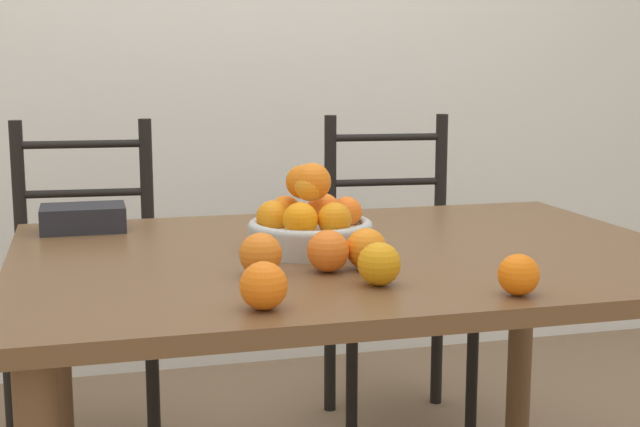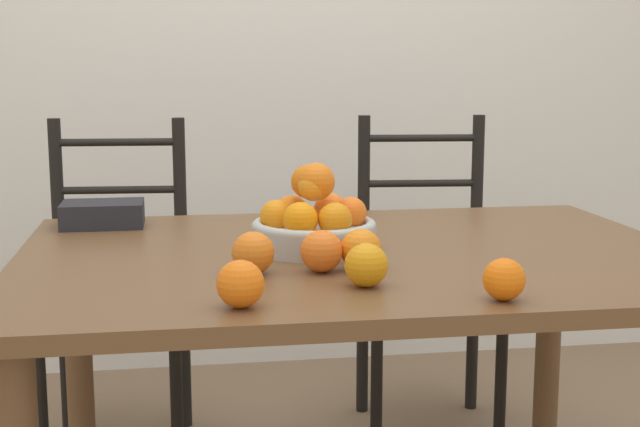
{
  "view_description": "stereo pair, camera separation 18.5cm",
  "coord_description": "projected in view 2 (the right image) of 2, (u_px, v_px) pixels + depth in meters",
  "views": [
    {
      "loc": [
        -0.56,
        -1.82,
        1.18
      ],
      "look_at": [
        -0.09,
        -0.06,
        0.87
      ],
      "focal_mm": 50.0,
      "sensor_mm": 36.0,
      "label": 1
    },
    {
      "loc": [
        -0.38,
        -1.86,
        1.18
      ],
      "look_at": [
        -0.09,
        -0.06,
        0.87
      ],
      "focal_mm": 50.0,
      "sensor_mm": 36.0,
      "label": 2
    }
  ],
  "objects": [
    {
      "name": "orange_loose_3",
      "position": [
        361.0,
        250.0,
        1.75
      ],
      "size": [
        0.08,
        0.08,
        0.08
      ],
      "color": "orange",
      "rests_on": "dining_table"
    },
    {
      "name": "orange_loose_2",
      "position": [
        240.0,
        284.0,
        1.48
      ],
      "size": [
        0.08,
        0.08,
        0.08
      ],
      "color": "orange",
      "rests_on": "dining_table"
    },
    {
      "name": "chair_left",
      "position": [
        117.0,
        294.0,
        2.71
      ],
      "size": [
        0.45,
        0.43,
        1.01
      ],
      "rotation": [
        0.0,
        0.0,
        -0.07
      ],
      "color": "black",
      "rests_on": "ground_plane"
    },
    {
      "name": "book_stack",
      "position": [
        103.0,
        214.0,
        2.22
      ],
      "size": [
        0.2,
        0.14,
        0.06
      ],
      "color": "#232328",
      "rests_on": "dining_table"
    },
    {
      "name": "orange_loose_4",
      "position": [
        366.0,
        265.0,
        1.62
      ],
      "size": [
        0.08,
        0.08,
        0.08
      ],
      "color": "orange",
      "rests_on": "dining_table"
    },
    {
      "name": "wall_back",
      "position": [
        275.0,
        31.0,
        3.38
      ],
      "size": [
        8.0,
        0.06,
        2.6
      ],
      "color": "silver",
      "rests_on": "ground_plane"
    },
    {
      "name": "orange_loose_0",
      "position": [
        321.0,
        251.0,
        1.74
      ],
      "size": [
        0.08,
        0.08,
        0.08
      ],
      "color": "orange",
      "rests_on": "dining_table"
    },
    {
      "name": "orange_loose_5",
      "position": [
        504.0,
        279.0,
        1.53
      ],
      "size": [
        0.07,
        0.07,
        0.07
      ],
      "color": "orange",
      "rests_on": "dining_table"
    },
    {
      "name": "dining_table",
      "position": [
        356.0,
        296.0,
        1.95
      ],
      "size": [
        1.46,
        1.04,
        0.78
      ],
      "color": "brown",
      "rests_on": "ground_plane"
    },
    {
      "name": "chair_right",
      "position": [
        427.0,
        282.0,
        2.86
      ],
      "size": [
        0.45,
        0.44,
        1.01
      ],
      "rotation": [
        0.0,
        0.0,
        -0.09
      ],
      "color": "black",
      "rests_on": "ground_plane"
    },
    {
      "name": "fruit_bowl",
      "position": [
        314.0,
        222.0,
        1.94
      ],
      "size": [
        0.27,
        0.27,
        0.19
      ],
      "color": "#B2B7B2",
      "rests_on": "dining_table"
    },
    {
      "name": "orange_loose_1",
      "position": [
        253.0,
        253.0,
        1.72
      ],
      "size": [
        0.08,
        0.08,
        0.08
      ],
      "color": "orange",
      "rests_on": "dining_table"
    }
  ]
}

